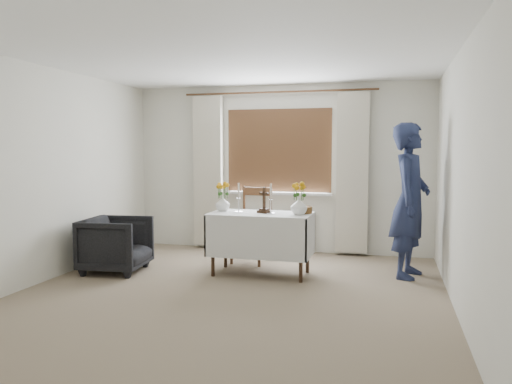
% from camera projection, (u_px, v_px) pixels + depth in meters
% --- Properties ---
extents(ground, '(5.00, 5.00, 0.00)m').
position_uv_depth(ground, '(227.00, 297.00, 5.22)').
color(ground, gray).
rests_on(ground, ground).
extents(altar_table, '(1.24, 0.64, 0.76)m').
position_uv_depth(altar_table, '(261.00, 244.00, 6.12)').
color(altar_table, white).
rests_on(altar_table, ground).
extents(wooden_chair, '(0.54, 0.54, 1.02)m').
position_uv_depth(wooden_chair, '(251.00, 225.00, 6.77)').
color(wooden_chair, brown).
rests_on(wooden_chair, ground).
extents(armchair, '(0.84, 0.82, 0.69)m').
position_uv_depth(armchair, '(116.00, 244.00, 6.27)').
color(armchair, black).
rests_on(armchair, ground).
extents(person, '(0.59, 0.76, 1.86)m').
position_uv_depth(person, '(410.00, 200.00, 5.97)').
color(person, '#22264F').
rests_on(person, ground).
extents(radiator, '(1.10, 0.10, 0.60)m').
position_uv_depth(radiator, '(278.00, 232.00, 7.53)').
color(radiator, silver).
rests_on(radiator, ground).
extents(wooden_cross, '(0.18, 0.15, 0.32)m').
position_uv_depth(wooden_cross, '(264.00, 200.00, 6.09)').
color(wooden_cross, black).
rests_on(wooden_cross, altar_table).
extents(candlestick_left, '(0.12, 0.12, 0.36)m').
position_uv_depth(candlestick_left, '(239.00, 198.00, 6.14)').
color(candlestick_left, white).
rests_on(candlestick_left, altar_table).
extents(candlestick_right, '(0.10, 0.10, 0.36)m').
position_uv_depth(candlestick_right, '(271.00, 199.00, 6.01)').
color(candlestick_right, white).
rests_on(candlestick_right, altar_table).
extents(flower_vase_left, '(0.21, 0.21, 0.19)m').
position_uv_depth(flower_vase_left, '(223.00, 204.00, 6.29)').
color(flower_vase_left, white).
rests_on(flower_vase_left, altar_table).
extents(flower_vase_right, '(0.21, 0.21, 0.21)m').
position_uv_depth(flower_vase_right, '(299.00, 206.00, 5.93)').
color(flower_vase_right, white).
rests_on(flower_vase_right, altar_table).
extents(wicker_basket, '(0.28, 0.28, 0.08)m').
position_uv_depth(wicker_basket, '(303.00, 210.00, 6.08)').
color(wicker_basket, brown).
rests_on(wicker_basket, altar_table).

